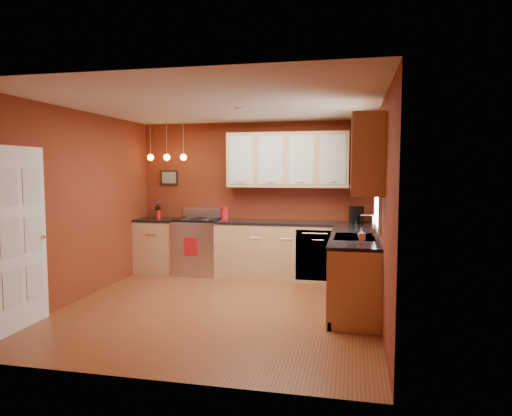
% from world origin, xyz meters
% --- Properties ---
extents(floor, '(4.20, 4.20, 0.00)m').
position_xyz_m(floor, '(0.00, 0.00, 0.00)').
color(floor, brown).
rests_on(floor, ground).
extents(ceiling, '(4.00, 4.20, 0.02)m').
position_xyz_m(ceiling, '(0.00, 0.00, 2.60)').
color(ceiling, beige).
rests_on(ceiling, wall_back).
extents(wall_back, '(4.00, 0.02, 2.60)m').
position_xyz_m(wall_back, '(0.00, 2.10, 1.30)').
color(wall_back, maroon).
rests_on(wall_back, floor).
extents(wall_front, '(4.00, 0.02, 2.60)m').
position_xyz_m(wall_front, '(0.00, -2.10, 1.30)').
color(wall_front, maroon).
rests_on(wall_front, floor).
extents(wall_left, '(0.02, 4.20, 2.60)m').
position_xyz_m(wall_left, '(-2.00, 0.00, 1.30)').
color(wall_left, maroon).
rests_on(wall_left, floor).
extents(wall_right, '(0.02, 4.20, 2.60)m').
position_xyz_m(wall_right, '(2.00, 0.00, 1.30)').
color(wall_right, maroon).
rests_on(wall_right, floor).
extents(base_cabinets_back_left, '(0.70, 0.60, 0.90)m').
position_xyz_m(base_cabinets_back_left, '(-1.65, 1.80, 0.45)').
color(base_cabinets_back_left, tan).
rests_on(base_cabinets_back_left, floor).
extents(base_cabinets_back_right, '(2.54, 0.60, 0.90)m').
position_xyz_m(base_cabinets_back_right, '(0.73, 1.80, 0.45)').
color(base_cabinets_back_right, tan).
rests_on(base_cabinets_back_right, floor).
extents(base_cabinets_right, '(0.60, 2.10, 0.90)m').
position_xyz_m(base_cabinets_right, '(1.70, 0.45, 0.45)').
color(base_cabinets_right, tan).
rests_on(base_cabinets_right, floor).
extents(counter_back_left, '(0.70, 0.62, 0.04)m').
position_xyz_m(counter_back_left, '(-1.65, 1.80, 0.92)').
color(counter_back_left, black).
rests_on(counter_back_left, base_cabinets_back_left).
extents(counter_back_right, '(2.54, 0.62, 0.04)m').
position_xyz_m(counter_back_right, '(0.73, 1.80, 0.92)').
color(counter_back_right, black).
rests_on(counter_back_right, base_cabinets_back_right).
extents(counter_right, '(0.62, 2.10, 0.04)m').
position_xyz_m(counter_right, '(1.70, 0.45, 0.92)').
color(counter_right, black).
rests_on(counter_right, base_cabinets_right).
extents(gas_range, '(0.76, 0.64, 1.11)m').
position_xyz_m(gas_range, '(-0.92, 1.80, 0.48)').
color(gas_range, silver).
rests_on(gas_range, floor).
extents(dishwasher_front, '(0.60, 0.02, 0.80)m').
position_xyz_m(dishwasher_front, '(1.10, 1.51, 0.45)').
color(dishwasher_front, silver).
rests_on(dishwasher_front, base_cabinets_back_right).
extents(sink, '(0.50, 0.70, 0.33)m').
position_xyz_m(sink, '(1.70, 0.30, 0.92)').
color(sink, gray).
rests_on(sink, counter_right).
extents(window, '(0.06, 1.02, 1.22)m').
position_xyz_m(window, '(1.97, 0.30, 1.69)').
color(window, white).
rests_on(window, wall_right).
extents(door_left_wall, '(0.12, 0.82, 2.05)m').
position_xyz_m(door_left_wall, '(-1.97, -1.20, 1.03)').
color(door_left_wall, white).
rests_on(door_left_wall, floor).
extents(upper_cabinets_back, '(2.00, 0.35, 0.90)m').
position_xyz_m(upper_cabinets_back, '(0.60, 1.93, 1.95)').
color(upper_cabinets_back, tan).
rests_on(upper_cabinets_back, wall_back).
extents(upper_cabinets_right, '(0.35, 1.95, 0.90)m').
position_xyz_m(upper_cabinets_right, '(1.82, 0.32, 1.95)').
color(upper_cabinets_right, tan).
rests_on(upper_cabinets_right, wall_right).
extents(wall_picture, '(0.32, 0.03, 0.26)m').
position_xyz_m(wall_picture, '(-1.55, 2.08, 1.65)').
color(wall_picture, black).
rests_on(wall_picture, wall_back).
extents(pendant_lights, '(0.71, 0.11, 0.66)m').
position_xyz_m(pendant_lights, '(-1.45, 1.75, 2.01)').
color(pendant_lights, gray).
rests_on(pendant_lights, ceiling).
extents(red_canister, '(0.15, 0.15, 0.22)m').
position_xyz_m(red_canister, '(-0.45, 1.82, 1.05)').
color(red_canister, '#B41317').
rests_on(red_canister, counter_back_right).
extents(red_vase, '(0.09, 0.09, 0.14)m').
position_xyz_m(red_vase, '(-1.67, 1.84, 1.01)').
color(red_vase, '#B41317').
rests_on(red_vase, counter_back_left).
extents(flowers, '(0.13, 0.13, 0.20)m').
position_xyz_m(flowers, '(-1.67, 1.84, 1.17)').
color(flowers, '#B41317').
rests_on(flowers, red_vase).
extents(coffee_maker, '(0.23, 0.23, 0.27)m').
position_xyz_m(coffee_maker, '(1.73, 1.81, 1.06)').
color(coffee_maker, black).
rests_on(coffee_maker, counter_back_right).
extents(soap_pump, '(0.10, 0.10, 0.18)m').
position_xyz_m(soap_pump, '(1.77, -0.25, 1.03)').
color(soap_pump, silver).
rests_on(soap_pump, counter_right).
extents(dish_towel, '(0.22, 0.02, 0.31)m').
position_xyz_m(dish_towel, '(-0.94, 1.47, 0.52)').
color(dish_towel, '#B41317').
rests_on(dish_towel, gas_range).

